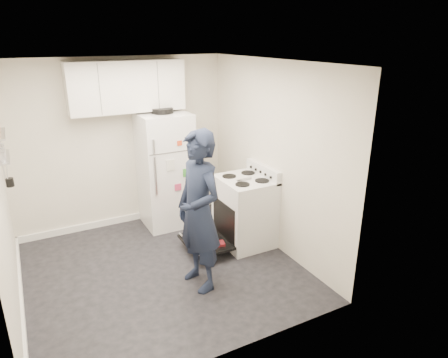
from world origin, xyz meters
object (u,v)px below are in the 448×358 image
refrigerator (166,170)px  open_oven_door (205,239)px  electric_range (244,212)px  person (199,212)px

refrigerator → open_oven_door: bearing=-83.6°
electric_range → open_oven_door: 0.66m
refrigerator → person: (-0.24, -1.74, 0.06)m
electric_range → person: (-0.96, -0.64, 0.46)m
open_oven_door → refrigerator: 1.30m
refrigerator → person: person is taller
open_oven_door → person: (-0.36, -0.63, 0.73)m
open_oven_door → refrigerator: size_ratio=0.39×
refrigerator → person: size_ratio=0.96×
open_oven_door → person: size_ratio=0.38×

